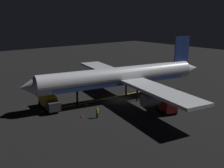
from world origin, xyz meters
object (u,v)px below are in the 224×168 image
airliner (123,77)px  traffic_cone_near_right (86,104)px  baggage_truck (49,102)px  catering_truck (165,104)px  traffic_cone_near_left (82,116)px  ground_crew_worker (97,113)px

airliner → traffic_cone_near_right: bearing=80.7°
airliner → baggage_truck: 14.68m
airliner → catering_truck: bearing=-173.2°
catering_truck → traffic_cone_near_right: (10.81, 8.91, -0.95)m
airliner → traffic_cone_near_right: airliner is taller
traffic_cone_near_left → traffic_cone_near_right: bearing=-39.6°
airliner → ground_crew_worker: airliner is taller
airliner → catering_truck: airliner is taller
airliner → catering_truck: size_ratio=6.60×
baggage_truck → traffic_cone_near_left: 7.67m
ground_crew_worker → traffic_cone_near_left: (1.71, 1.70, -0.64)m
catering_truck → airliner: bearing=6.8°
baggage_truck → traffic_cone_near_right: bearing=-116.4°
baggage_truck → traffic_cone_near_left: (-7.24, -2.33, -1.00)m
airliner → traffic_cone_near_left: airliner is taller
airliner → traffic_cone_near_left: (-3.03, 11.35, -4.24)m
catering_truck → ground_crew_worker: size_ratio=3.35×
catering_truck → traffic_cone_near_right: catering_truck is taller
baggage_truck → ground_crew_worker: (-8.95, -4.03, -0.36)m
traffic_cone_near_right → catering_truck: bearing=-140.5°
baggage_truck → ground_crew_worker: bearing=-155.7°
traffic_cone_near_left → traffic_cone_near_right: 5.60m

